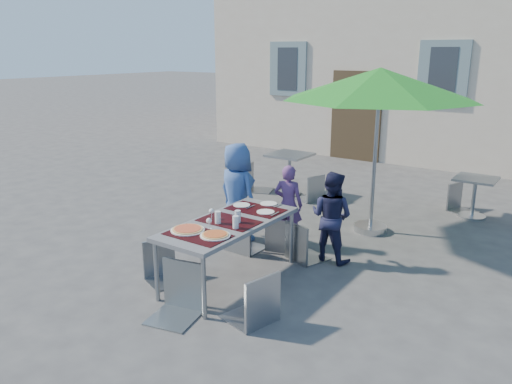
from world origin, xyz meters
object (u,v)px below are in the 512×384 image
Objects in this scene: dining_table at (229,226)px; chair_5 at (177,258)px; chair_1 at (281,215)px; patio_umbrella at (380,85)px; cafe_table_1 at (475,192)px; child_2 at (331,217)px; child_0 at (237,193)px; chair_4 at (256,268)px; pizza_near_left at (188,229)px; bg_chair_l_1 at (461,181)px; child_1 at (288,205)px; bg_chair_r_0 at (313,172)px; chair_3 at (161,238)px; bg_chair_l_0 at (255,160)px; chair_0 at (241,209)px; pizza_near_right at (215,235)px; chair_2 at (303,218)px; cafe_table_0 at (290,166)px.

dining_table is 0.95m from chair_5.
patio_umbrella is at bearing 63.03° from chair_1.
chair_5 reaches higher than cafe_table_1.
child_2 reaches higher than cafe_table_1.
chair_4 is at bearing 144.94° from child_0.
cafe_table_1 is (2.05, 4.69, -0.33)m from pizza_near_left.
dining_table is at bearing -109.83° from bg_chair_l_1.
child_1 reaches higher than chair_1.
child_2 is 2.68m from bg_chair_r_0.
bg_chair_l_0 is at bearing 109.19° from chair_3.
chair_5 is at bearing -88.88° from chair_1.
chair_1 is at bearing 83.58° from pizza_near_left.
cafe_table_1 is (1.05, 4.80, -0.17)m from chair_4.
chair_5 is at bearing -75.07° from chair_0.
pizza_near_left is at bearing -106.48° from patio_umbrella.
cafe_table_1 is at bearing 55.80° from chair_0.
child_0 reaches higher than cafe_table_1.
chair_4 is at bearing -65.46° from chair_1.
patio_umbrella reaches higher than pizza_near_right.
patio_umbrella reaches higher than child_2.
chair_2 is (0.42, 1.01, -0.11)m from dining_table.
bg_chair_l_0 is at bearing -179.71° from bg_chair_r_0.
bg_chair_l_0 is at bearing -36.79° from child_2.
child_1 reaches higher than dining_table.
pizza_near_left is 0.42× the size of bg_chair_l_1.
patio_umbrella is (0.74, 2.57, 1.51)m from dining_table.
dining_table is 1.10m from chair_2.
chair_4 is 0.97× the size of chair_5.
child_0 is 1.25× the size of child_1.
chair_1 is 1.31× the size of cafe_table_1.
child_0 is 2.37m from bg_chair_r_0.
chair_5 reaches higher than cafe_table_0.
chair_1 reaches higher than pizza_near_left.
child_1 is at bearing 86.56° from pizza_near_left.
child_0 is 1.62× the size of chair_1.
bg_chair_r_0 is at bearing 100.56° from chair_5.
chair_1 is at bearing -61.24° from cafe_table_0.
pizza_near_left is 4.04m from bg_chair_r_0.
child_1 is 2.84m from bg_chair_l_0.
bg_chair_l_0 reaches higher than bg_chair_l_1.
chair_1 is at bearing 91.12° from chair_5.
patio_umbrella is 2.99× the size of bg_chair_r_0.
child_1 is (0.12, 1.96, -0.19)m from pizza_near_left.
chair_3 is at bearing 52.51° from child_2.
chair_2 is at bearing 67.27° from dining_table.
bg_chair_r_0 is at bearing 0.29° from bg_chair_l_0.
bg_chair_l_0 is (-2.06, 2.33, 0.09)m from chair_1.
bg_chair_l_1 reaches higher than pizza_near_left.
pizza_near_left is 1.98m from child_2.
child_0 reaches higher than pizza_near_right.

